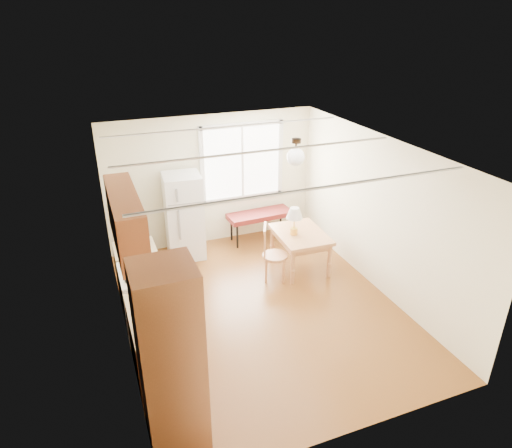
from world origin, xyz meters
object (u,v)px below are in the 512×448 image
bench (260,216)px  chair (270,250)px  dining_table (300,238)px  refrigerator (184,216)px

bench → chair: bearing=-108.3°
bench → dining_table: 1.29m
refrigerator → chair: 1.76m
refrigerator → chair: (1.13, -1.34, -0.23)m
refrigerator → dining_table: refrigerator is taller
refrigerator → dining_table: bearing=-29.2°
bench → chair: chair is taller
bench → chair: size_ratio=1.33×
dining_table → chair: (-0.65, -0.16, -0.02)m
dining_table → chair: size_ratio=1.15×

